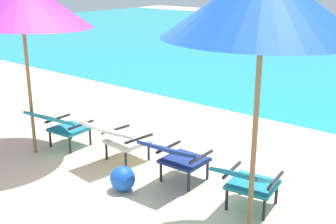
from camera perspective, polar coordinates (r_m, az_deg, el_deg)
The scene contains 8 objects.
ground_plane at distance 9.04m, azimuth 13.80°, elevation 0.55°, with size 40.00×40.00×0.00m, color beige.
lounge_chair_far_left at distance 6.80m, azimuth -13.77°, elevation -1.56°, with size 0.59×0.91×0.68m.
lounge_chair_near_left at distance 6.16m, azimuth -6.60°, elevation -3.19°, with size 0.63×0.93×0.68m.
lounge_chair_near_right at distance 5.50m, azimuth 1.09°, elevation -5.68°, with size 0.56×0.89×0.68m.
lounge_chair_far_right at distance 4.96m, azimuth 10.27°, elevation -8.75°, with size 0.65×0.94×0.68m.
beach_umbrella_left at distance 6.44m, azimuth -18.53°, elevation 13.43°, with size 2.64×2.65×2.57m.
beach_umbrella_right at distance 3.84m, azimuth 12.24°, elevation 13.81°, with size 1.96×1.96×2.67m.
beach_ball at distance 5.51m, azimuth -5.89°, elevation -8.57°, with size 0.32×0.32×0.32m, color blue.
Camera 1 is at (3.65, -3.86, 2.59)m, focal length 47.05 mm.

